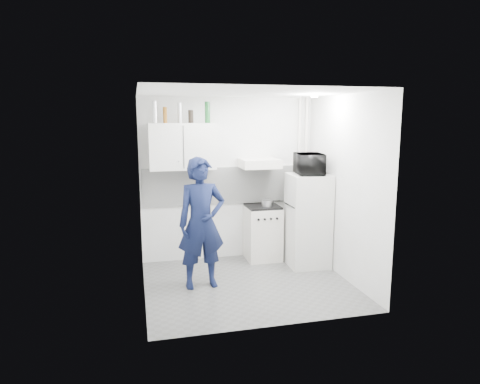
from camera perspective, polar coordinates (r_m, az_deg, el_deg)
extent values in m
plane|color=#595959|center=(6.07, 1.06, -12.18)|extent=(2.80, 2.80, 0.00)
plane|color=white|center=(5.64, 1.15, 13.15)|extent=(2.80, 2.80, 0.00)
plane|color=silver|center=(6.91, -1.57, 1.72)|extent=(2.80, 0.00, 2.80)
plane|color=silver|center=(5.52, -13.07, -0.58)|extent=(0.00, 2.60, 2.60)
plane|color=silver|center=(6.22, 13.67, 0.54)|extent=(0.00, 2.60, 2.60)
imported|color=#0F1635|center=(5.76, -5.16, -4.16)|extent=(0.68, 0.48, 1.77)
cube|color=silver|center=(6.98, 3.02, -5.52)|extent=(0.54, 0.54, 0.86)
cube|color=silver|center=(6.69, 9.04, -3.76)|extent=(0.62, 0.62, 1.43)
cube|color=black|center=(6.87, 3.05, -1.93)|extent=(0.52, 0.52, 0.03)
cylinder|color=silver|center=(6.80, 3.62, -1.50)|extent=(0.18, 0.18, 0.10)
imported|color=black|center=(6.54, 9.24, 3.71)|extent=(0.62, 0.47, 0.31)
cylinder|color=silver|center=(6.52, -11.31, 10.41)|extent=(0.07, 0.07, 0.32)
cylinder|color=brown|center=(6.53, -9.96, 10.08)|extent=(0.06, 0.06, 0.24)
cylinder|color=silver|center=(6.55, -8.04, 10.39)|extent=(0.07, 0.07, 0.30)
cylinder|color=black|center=(6.57, -6.58, 9.97)|extent=(0.08, 0.08, 0.19)
cylinder|color=#144C1E|center=(6.60, -4.36, 10.55)|extent=(0.08, 0.08, 0.32)
cube|color=silver|center=(6.56, -7.71, 6.04)|extent=(1.00, 0.35, 0.70)
cube|color=silver|center=(6.75, 2.62, 3.83)|extent=(0.60, 0.50, 0.14)
cube|color=white|center=(6.91, -1.54, 0.88)|extent=(2.74, 0.03, 0.60)
cylinder|color=silver|center=(7.22, 8.70, 1.96)|extent=(0.05, 0.05, 2.60)
cylinder|color=silver|center=(7.18, 7.82, 1.94)|extent=(0.04, 0.04, 2.60)
cylinder|color=white|center=(6.15, 9.90, 12.45)|extent=(0.10, 0.10, 0.02)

